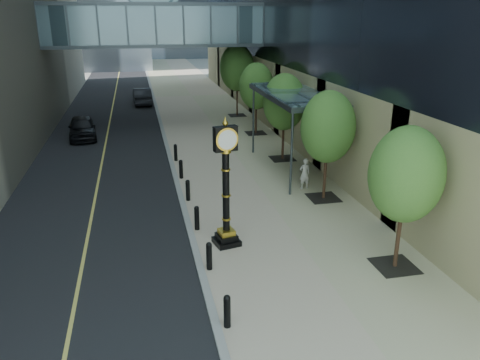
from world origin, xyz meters
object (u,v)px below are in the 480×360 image
street_clock (226,193)px  car_near (82,128)px  car_far (142,96)px  pedestrian (305,173)px

street_clock → car_near: (-6.83, 18.03, -1.35)m
street_clock → car_near: 19.33m
street_clock → car_far: (-2.42, 30.48, -1.33)m
street_clock → car_far: size_ratio=1.01×
street_clock → pedestrian: size_ratio=3.02×
pedestrian → car_near: size_ratio=0.35×
car_near → car_far: car_far is taller
street_clock → car_far: bearing=82.6°
street_clock → car_near: size_ratio=1.07×
street_clock → car_far: street_clock is taller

